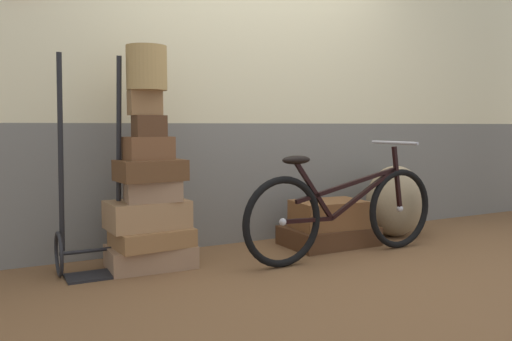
{
  "coord_description": "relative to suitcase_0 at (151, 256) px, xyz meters",
  "views": [
    {
      "loc": [
        -2.0,
        -2.99,
        0.95
      ],
      "look_at": [
        -0.29,
        0.24,
        0.63
      ],
      "focal_mm": 36.62,
      "sensor_mm": 36.0,
      "label": 1
    }
  ],
  "objects": [
    {
      "name": "suitcase_4",
      "position": [
        -0.0,
        -0.04,
        0.58
      ],
      "size": [
        0.45,
        0.33,
        0.14
      ],
      "primitive_type": "cube",
      "rotation": [
        0.0,
        0.0,
        0.08
      ],
      "color": "brown",
      "rests_on": "suitcase_3"
    },
    {
      "name": "suitcase_0",
      "position": [
        0.0,
        0.0,
        0.0
      ],
      "size": [
        0.57,
        0.38,
        0.15
      ],
      "primitive_type": "cube",
      "rotation": [
        0.0,
        0.0,
        -0.03
      ],
      "color": "#937051",
      "rests_on": "ground"
    },
    {
      "name": "suitcase_9",
      "position": [
        1.42,
        -0.05,
        0.18
      ],
      "size": [
        0.57,
        0.41,
        0.21
      ],
      "primitive_type": "cube",
      "rotation": [
        0.0,
        0.0,
        -0.08
      ],
      "color": "brown",
      "rests_on": "suitcase_8"
    },
    {
      "name": "suitcase_3",
      "position": [
        0.01,
        -0.04,
        0.45
      ],
      "size": [
        0.37,
        0.26,
        0.14
      ],
      "primitive_type": "cube",
      "rotation": [
        0.0,
        0.0,
        -0.09
      ],
      "color": "#937051",
      "rests_on": "suitcase_2"
    },
    {
      "name": "suitcase_8",
      "position": [
        1.44,
        -0.02,
        0.0
      ],
      "size": [
        0.71,
        0.49,
        0.15
      ],
      "primitive_type": "cube",
      "rotation": [
        0.0,
        0.0,
        0.01
      ],
      "color": "#4C2D19",
      "rests_on": "ground"
    },
    {
      "name": "suitcase_2",
      "position": [
        -0.02,
        0.01,
        0.28
      ],
      "size": [
        0.53,
        0.36,
        0.18
      ],
      "primitive_type": "cube",
      "rotation": [
        0.0,
        0.0,
        0.06
      ],
      "color": "#9E754C",
      "rests_on": "suitcase_1"
    },
    {
      "name": "luggage_trolley",
      "position": [
        -0.36,
        0.04,
        0.25
      ],
      "size": [
        0.44,
        0.36,
        1.39
      ],
      "color": "black",
      "rests_on": "ground"
    },
    {
      "name": "suitcase_1",
      "position": [
        0.0,
        -0.02,
        0.13
      ],
      "size": [
        0.52,
        0.41,
        0.12
      ],
      "primitive_type": "cube",
      "rotation": [
        0.0,
        0.0,
        0.09
      ],
      "color": "olive",
      "rests_on": "suitcase_0"
    },
    {
      "name": "suitcase_6",
      "position": [
        -0.0,
        -0.03,
        0.87
      ],
      "size": [
        0.21,
        0.15,
        0.14
      ],
      "primitive_type": "cube",
      "rotation": [
        0.0,
        0.0,
        0.05
      ],
      "color": "#4C2D19",
      "rests_on": "suitcase_5"
    },
    {
      "name": "burlap_sack",
      "position": [
        2.14,
        -0.01,
        0.23
      ],
      "size": [
        0.52,
        0.44,
        0.61
      ],
      "primitive_type": "ellipsoid",
      "color": "#9E8966",
      "rests_on": "ground"
    },
    {
      "name": "suitcase_7",
      "position": [
        -0.02,
        0.0,
        1.02
      ],
      "size": [
        0.21,
        0.15,
        0.16
      ],
      "primitive_type": "cube",
      "rotation": [
        0.0,
        0.0,
        -0.04
      ],
      "color": "olive",
      "rests_on": "suitcase_6"
    },
    {
      "name": "bicycle",
      "position": [
        1.32,
        -0.38,
        0.26
      ],
      "size": [
        1.7,
        0.46,
        0.83
      ],
      "color": "black",
      "rests_on": "ground"
    },
    {
      "name": "station_building",
      "position": [
        1.03,
        0.48,
        1.49
      ],
      "size": [
        7.18,
        0.74,
        3.12
      ],
      "color": "slate",
      "rests_on": "ground"
    },
    {
      "name": "suitcase_5",
      "position": [
        -0.01,
        -0.01,
        0.72
      ],
      "size": [
        0.32,
        0.22,
        0.15
      ],
      "primitive_type": "cube",
      "rotation": [
        0.0,
        0.0,
        0.1
      ],
      "color": "brown",
      "rests_on": "suitcase_4"
    },
    {
      "name": "ground",
      "position": [
        1.02,
        -0.36,
        -0.1
      ],
      "size": [
        9.18,
        5.2,
        0.06
      ],
      "primitive_type": "cube",
      "color": "brown"
    },
    {
      "name": "wicker_basket",
      "position": [
        -0.01,
        -0.02,
        1.24
      ],
      "size": [
        0.26,
        0.26,
        0.28
      ],
      "primitive_type": "cylinder",
      "color": "#A8844C",
      "rests_on": "suitcase_7"
    }
  ]
}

